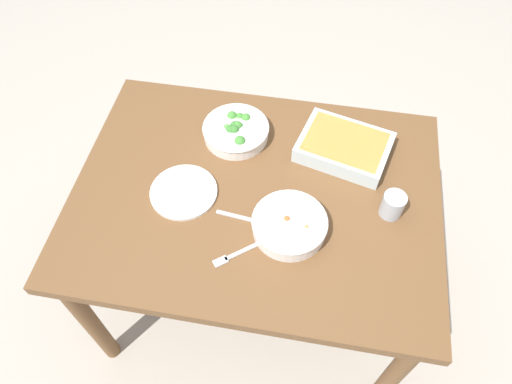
{
  "coord_description": "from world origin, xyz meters",
  "views": [
    {
      "loc": [
        0.16,
        -0.89,
        2.01
      ],
      "look_at": [
        0.0,
        0.0,
        0.74
      ],
      "focal_mm": 33.34,
      "sensor_mm": 36.0,
      "label": 1
    }
  ],
  "objects_px": {
    "broccoli_bowl": "(236,130)",
    "side_plate": "(184,192)",
    "stew_bowl": "(290,225)",
    "baking_dish": "(344,146)",
    "spoon_by_stew": "(251,220)",
    "drink_cup": "(392,206)",
    "fork_on_table": "(236,254)"
  },
  "relations": [
    {
      "from": "fork_on_table",
      "to": "broccoli_bowl",
      "type": "bearing_deg",
      "value": 101.3
    },
    {
      "from": "stew_bowl",
      "to": "broccoli_bowl",
      "type": "height_order",
      "value": "broccoli_bowl"
    },
    {
      "from": "side_plate",
      "to": "baking_dish",
      "type": "bearing_deg",
      "value": 27.64
    },
    {
      "from": "stew_bowl",
      "to": "drink_cup",
      "type": "xyz_separation_m",
      "value": [
        0.31,
        0.12,
        0.01
      ]
    },
    {
      "from": "broccoli_bowl",
      "to": "side_plate",
      "type": "bearing_deg",
      "value": -113.69
    },
    {
      "from": "spoon_by_stew",
      "to": "fork_on_table",
      "type": "xyz_separation_m",
      "value": [
        -0.02,
        -0.13,
        -0.0
      ]
    },
    {
      "from": "drink_cup",
      "to": "spoon_by_stew",
      "type": "height_order",
      "value": "drink_cup"
    },
    {
      "from": "baking_dish",
      "to": "fork_on_table",
      "type": "height_order",
      "value": "baking_dish"
    },
    {
      "from": "drink_cup",
      "to": "side_plate",
      "type": "bearing_deg",
      "value": -176.62
    },
    {
      "from": "drink_cup",
      "to": "side_plate",
      "type": "relative_size",
      "value": 0.39
    },
    {
      "from": "baking_dish",
      "to": "spoon_by_stew",
      "type": "xyz_separation_m",
      "value": [
        -0.27,
        -0.33,
        -0.03
      ]
    },
    {
      "from": "side_plate",
      "to": "fork_on_table",
      "type": "relative_size",
      "value": 1.46
    },
    {
      "from": "stew_bowl",
      "to": "baking_dish",
      "type": "height_order",
      "value": "same"
    },
    {
      "from": "drink_cup",
      "to": "side_plate",
      "type": "height_order",
      "value": "drink_cup"
    },
    {
      "from": "broccoli_bowl",
      "to": "drink_cup",
      "type": "height_order",
      "value": "drink_cup"
    },
    {
      "from": "side_plate",
      "to": "drink_cup",
      "type": "bearing_deg",
      "value": 3.38
    },
    {
      "from": "spoon_by_stew",
      "to": "side_plate",
      "type": "bearing_deg",
      "value": 164.15
    },
    {
      "from": "stew_bowl",
      "to": "baking_dish",
      "type": "xyz_separation_m",
      "value": [
        0.14,
        0.34,
        0.0
      ]
    },
    {
      "from": "side_plate",
      "to": "spoon_by_stew",
      "type": "distance_m",
      "value": 0.24
    },
    {
      "from": "stew_bowl",
      "to": "baking_dish",
      "type": "relative_size",
      "value": 0.68
    },
    {
      "from": "stew_bowl",
      "to": "side_plate",
      "type": "distance_m",
      "value": 0.37
    },
    {
      "from": "baking_dish",
      "to": "spoon_by_stew",
      "type": "bearing_deg",
      "value": -129.03
    },
    {
      "from": "fork_on_table",
      "to": "baking_dish",
      "type": "bearing_deg",
      "value": 57.71
    },
    {
      "from": "broccoli_bowl",
      "to": "baking_dish",
      "type": "height_order",
      "value": "broccoli_bowl"
    },
    {
      "from": "broccoli_bowl",
      "to": "side_plate",
      "type": "xyz_separation_m",
      "value": [
        -0.12,
        -0.27,
        -0.02
      ]
    },
    {
      "from": "stew_bowl",
      "to": "drink_cup",
      "type": "distance_m",
      "value": 0.33
    },
    {
      "from": "stew_bowl",
      "to": "fork_on_table",
      "type": "xyz_separation_m",
      "value": [
        -0.14,
        -0.11,
        -0.03
      ]
    },
    {
      "from": "broccoli_bowl",
      "to": "spoon_by_stew",
      "type": "distance_m",
      "value": 0.36
    },
    {
      "from": "drink_cup",
      "to": "side_plate",
      "type": "xyz_separation_m",
      "value": [
        -0.66,
        -0.04,
        -0.03
      ]
    },
    {
      "from": "baking_dish",
      "to": "side_plate",
      "type": "bearing_deg",
      "value": -152.36
    },
    {
      "from": "broccoli_bowl",
      "to": "drink_cup",
      "type": "relative_size",
      "value": 2.77
    },
    {
      "from": "stew_bowl",
      "to": "spoon_by_stew",
      "type": "distance_m",
      "value": 0.13
    }
  ]
}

